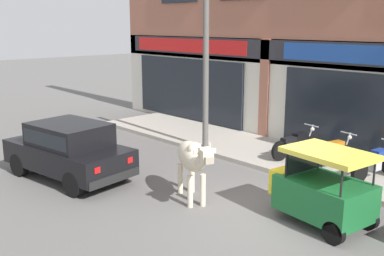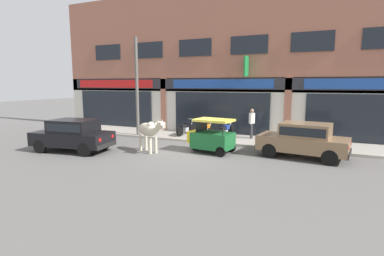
{
  "view_description": "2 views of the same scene",
  "coord_description": "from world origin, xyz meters",
  "views": [
    {
      "loc": [
        5.47,
        -7.04,
        3.87
      ],
      "look_at": [
        -3.13,
        1.0,
        1.14
      ],
      "focal_mm": 42.0,
      "sensor_mm": 36.0,
      "label": 1
    },
    {
      "loc": [
        5.72,
        -11.82,
        3.06
      ],
      "look_at": [
        -0.03,
        1.0,
        0.97
      ],
      "focal_mm": 28.0,
      "sensor_mm": 36.0,
      "label": 2
    }
  ],
  "objects": [
    {
      "name": "ground_plane",
      "position": [
        0.0,
        0.0,
        0.0
      ],
      "size": [
        90.0,
        90.0,
        0.0
      ],
      "primitive_type": "plane",
      "color": "#605E5B"
    },
    {
      "name": "sidewalk",
      "position": [
        0.0,
        3.61,
        0.06
      ],
      "size": [
        19.0,
        2.82,
        0.13
      ],
      "primitive_type": "cube",
      "color": "#A8A093",
      "rests_on": "ground"
    },
    {
      "name": "shop_building",
      "position": [
        0.0,
        5.28,
        4.1
      ],
      "size": [
        23.0,
        1.4,
        8.64
      ],
      "color": "#9E604C",
      "rests_on": "ground"
    },
    {
      "name": "cow",
      "position": [
        -1.43,
        -0.58,
        1.01
      ],
      "size": [
        1.96,
        1.24,
        1.61
      ],
      "color": "beige",
      "rests_on": "ground"
    },
    {
      "name": "car_0",
      "position": [
        -4.68,
        -1.84,
        0.81
      ],
      "size": [
        3.76,
        2.06,
        1.46
      ],
      "color": "black",
      "rests_on": "ground"
    },
    {
      "name": "car_1",
      "position": [
        4.95,
        1.16,
        0.81
      ],
      "size": [
        3.75,
        2.03,
        1.46
      ],
      "color": "black",
      "rests_on": "ground"
    },
    {
      "name": "auto_rickshaw",
      "position": [
        1.14,
        0.49,
        0.66
      ],
      "size": [
        2.06,
        1.37,
        1.52
      ],
      "color": "black",
      "rests_on": "ground"
    },
    {
      "name": "motorcycle_0",
      "position": [
        -1.58,
        3.64,
        0.51
      ],
      "size": [
        0.6,
        1.8,
        0.88
      ],
      "color": "black",
      "rests_on": "sidewalk"
    },
    {
      "name": "motorcycle_1",
      "position": [
        -0.36,
        3.53,
        0.51
      ],
      "size": [
        0.62,
        1.8,
        0.88
      ],
      "color": "black",
      "rests_on": "sidewalk"
    },
    {
      "name": "motorcycle_2",
      "position": [
        0.79,
        3.57,
        0.51
      ],
      "size": [
        0.56,
        1.81,
        0.88
      ],
      "color": "black",
      "rests_on": "sidewalk"
    },
    {
      "name": "pedestrian",
      "position": [
        2.12,
        4.06,
        1.11
      ],
      "size": [
        0.32,
        0.5,
        1.6
      ],
      "color": "#2D2D33",
      "rests_on": "sidewalk"
    },
    {
      "name": "utility_pole",
      "position": [
        -4.13,
        2.5,
        2.87
      ],
      "size": [
        0.18,
        0.18,
        5.49
      ],
      "primitive_type": "cylinder",
      "color": "#595651",
      "rests_on": "sidewalk"
    }
  ]
}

